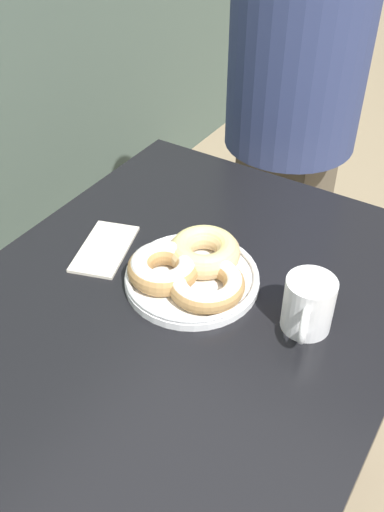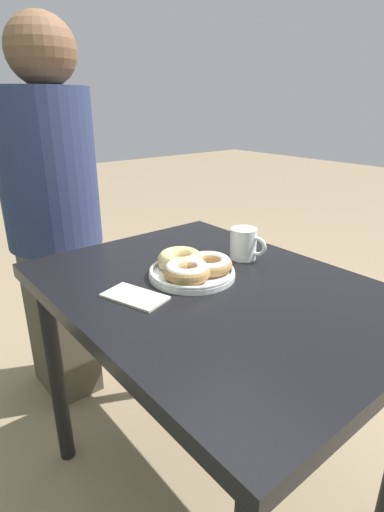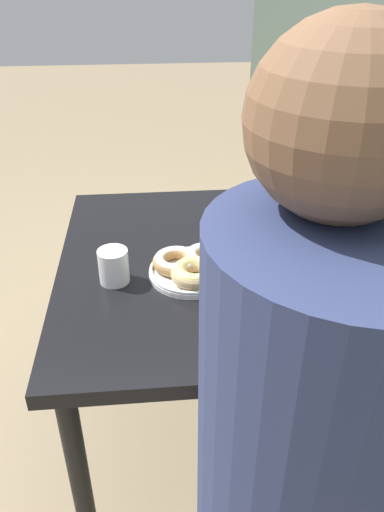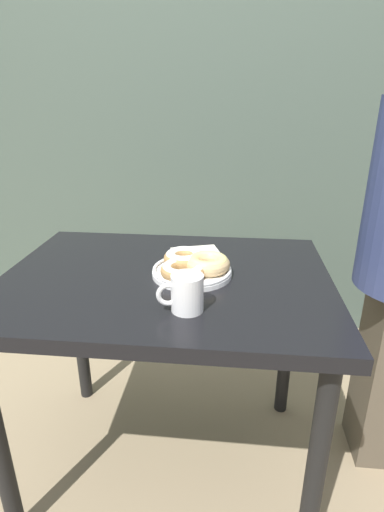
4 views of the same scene
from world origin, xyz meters
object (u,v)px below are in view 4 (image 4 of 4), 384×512
at_px(dining_table, 167,303).
at_px(napkin, 195,251).
at_px(donut_plate, 192,265).
at_px(coffee_mug, 186,293).

distance_m(dining_table, napkin, 0.23).
distance_m(dining_table, donut_plate, 0.15).
xyz_separation_m(dining_table, coffee_mug, (0.08, -0.20, 0.14)).
bearing_deg(coffee_mug, dining_table, 112.79).
relative_size(donut_plate, coffee_mug, 2.21).
relative_size(dining_table, coffee_mug, 8.40).
bearing_deg(donut_plate, dining_table, -172.89).
relative_size(dining_table, napkin, 5.53).
distance_m(donut_plate, napkin, 0.19).
distance_m(coffee_mug, napkin, 0.40).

